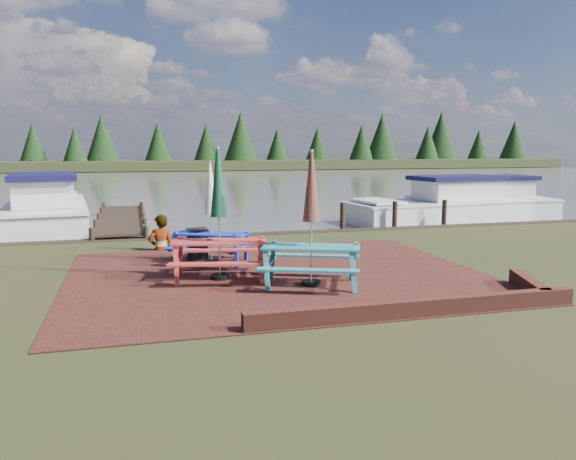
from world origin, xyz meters
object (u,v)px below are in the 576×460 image
(picnic_table_blue, at_px, (211,228))
(jetty, at_px, (122,219))
(person, at_px, (160,215))
(boat_near, at_px, (441,207))
(chalkboard, at_px, (198,244))
(boat_jetty, at_px, (47,211))
(picnic_table_red, at_px, (219,235))
(boat_far, at_px, (482,205))
(picnic_table_teal, at_px, (311,240))

(picnic_table_blue, distance_m, jetty, 8.87)
(person, bearing_deg, boat_near, -171.98)
(chalkboard, xyz_separation_m, boat_jetty, (-4.60, 8.16, 0.07))
(picnic_table_red, distance_m, jetty, 10.59)
(picnic_table_red, height_order, boat_far, picnic_table_red)
(picnic_table_red, bearing_deg, jetty, 112.68)
(jetty, height_order, boat_far, boat_far)
(boat_near, height_order, person, person)
(boat_jetty, bearing_deg, chalkboard, -66.64)
(jetty, distance_m, boat_near, 12.63)
(picnic_table_blue, bearing_deg, chalkboard, 153.80)
(jetty, bearing_deg, picnic_table_blue, -75.21)
(jetty, bearing_deg, boat_jetty, 179.42)
(picnic_table_teal, relative_size, boat_near, 0.35)
(picnic_table_teal, height_order, boat_jetty, picnic_table_teal)
(boat_jetty, xyz_separation_m, boat_far, (17.38, -1.41, -0.09))
(picnic_table_red, distance_m, boat_near, 13.33)
(picnic_table_red, relative_size, boat_near, 0.36)
(picnic_table_red, xyz_separation_m, chalkboard, (-0.22, 2.20, -0.56))
(picnic_table_teal, distance_m, jetty, 12.06)
(jetty, xyz_separation_m, boat_jetty, (-2.63, 0.03, 0.37))
(picnic_table_teal, xyz_separation_m, picnic_table_blue, (-1.64, 2.83, -0.10))
(person, bearing_deg, jetty, -93.83)
(picnic_table_red, bearing_deg, picnic_table_blue, 98.61)
(boat_jetty, distance_m, boat_far, 17.44)
(jetty, relative_size, person, 4.65)
(picnic_table_teal, xyz_separation_m, boat_far, (10.85, 10.00, -0.56))
(chalkboard, distance_m, boat_jetty, 9.37)
(picnic_table_blue, height_order, boat_far, picnic_table_blue)
(chalkboard, height_order, boat_far, boat_far)
(jetty, height_order, person, person)
(picnic_table_red, relative_size, jetty, 0.31)
(picnic_table_blue, height_order, person, picnic_table_blue)
(chalkboard, height_order, boat_near, boat_near)
(picnic_table_red, xyz_separation_m, person, (-1.05, 3.89, -0.00))
(picnic_table_blue, relative_size, boat_near, 0.32)
(person, bearing_deg, boat_jetty, -73.62)
(chalkboard, bearing_deg, picnic_table_teal, -66.35)
(boat_near, height_order, boat_far, boat_near)
(picnic_table_teal, bearing_deg, jetty, 131.06)
(boat_far, relative_size, person, 3.39)
(chalkboard, bearing_deg, boat_far, 20.80)
(boat_far, bearing_deg, boat_jetty, 91.62)
(picnic_table_red, distance_m, picnic_table_blue, 1.78)
(boat_far, bearing_deg, boat_near, 108.61)
(picnic_table_teal, height_order, jetty, picnic_table_teal)
(jetty, xyz_separation_m, person, (1.14, -6.44, 0.86))
(picnic_table_teal, height_order, boat_near, picnic_table_teal)
(picnic_table_teal, distance_m, person, 5.66)
(jetty, xyz_separation_m, boat_near, (12.48, -1.88, 0.30))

